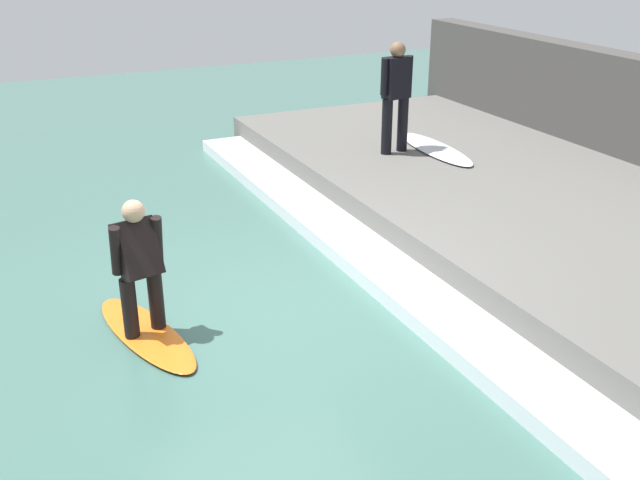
{
  "coord_description": "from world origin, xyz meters",
  "views": [
    {
      "loc": [
        -2.41,
        -6.49,
        3.78
      ],
      "look_at": [
        0.66,
        0.0,
        0.7
      ],
      "focal_mm": 42.0,
      "sensor_mm": 36.0,
      "label": 1
    }
  ],
  "objects_px": {
    "surfer_riding": "(138,261)",
    "surfboard_waiting_near": "(436,149)",
    "surfer_waiting_near": "(396,92)",
    "surfboard_riding": "(146,333)"
  },
  "relations": [
    {
      "from": "surfer_riding",
      "to": "surfer_waiting_near",
      "type": "relative_size",
      "value": 0.81
    },
    {
      "from": "surfer_riding",
      "to": "surfer_waiting_near",
      "type": "xyz_separation_m",
      "value": [
        4.64,
        3.13,
        0.59
      ]
    },
    {
      "from": "surfboard_riding",
      "to": "surfer_waiting_near",
      "type": "xyz_separation_m",
      "value": [
        4.64,
        3.13,
        1.37
      ]
    },
    {
      "from": "surfboard_riding",
      "to": "surfer_riding",
      "type": "bearing_deg",
      "value": -90.0
    },
    {
      "from": "surfboard_riding",
      "to": "surfboard_waiting_near",
      "type": "xyz_separation_m",
      "value": [
        5.28,
        2.93,
        0.46
      ]
    },
    {
      "from": "surfboard_waiting_near",
      "to": "surfer_riding",
      "type": "bearing_deg",
      "value": -151.0
    },
    {
      "from": "surfer_riding",
      "to": "surfboard_waiting_near",
      "type": "xyz_separation_m",
      "value": [
        5.28,
        2.93,
        -0.33
      ]
    },
    {
      "from": "surfer_waiting_near",
      "to": "surfboard_waiting_near",
      "type": "relative_size",
      "value": 0.82
    },
    {
      "from": "surfboard_riding",
      "to": "surfer_waiting_near",
      "type": "bearing_deg",
      "value": 33.97
    },
    {
      "from": "surfboard_waiting_near",
      "to": "surfboard_riding",
      "type": "bearing_deg",
      "value": -151.0
    }
  ]
}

